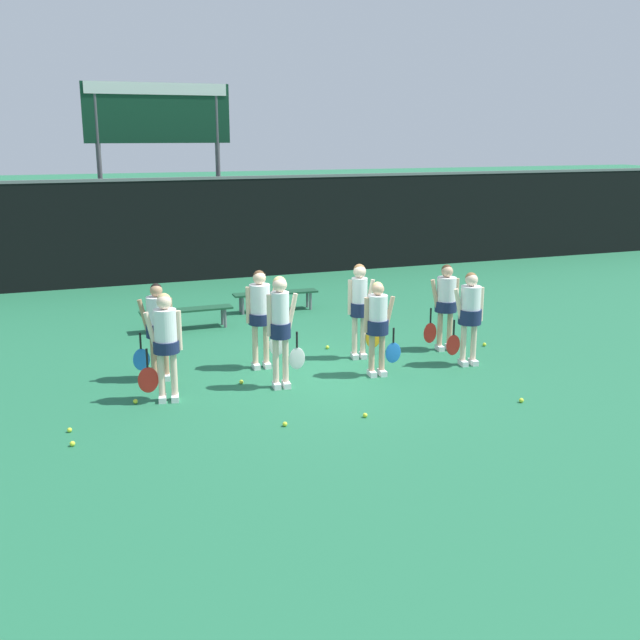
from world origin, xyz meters
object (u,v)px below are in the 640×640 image
player_2 (378,321)px  player_3 (470,310)px  tennis_ball_4 (285,424)px  player_7 (446,300)px  tennis_ball_8 (431,330)px  bench_courtside (187,312)px  player_5 (260,310)px  player_4 (158,324)px  tennis_ball_6 (241,382)px  player_6 (360,303)px  tennis_ball_7 (365,415)px  bench_far (276,295)px  player_1 (281,322)px  player_0 (165,338)px  tennis_ball_5 (135,401)px  tennis_ball_3 (484,344)px  scoreboard (158,125)px  tennis_ball_1 (327,347)px  tennis_ball_0 (72,444)px  tennis_ball_9 (70,430)px  tennis_ball_2 (521,400)px

player_2 → player_3: bearing=5.4°
player_2 → tennis_ball_4: 2.86m
player_7 → tennis_ball_8: size_ratio=23.08×
bench_courtside → player_5: player_5 is taller
bench_courtside → player_4: size_ratio=1.18×
player_2 → tennis_ball_6: 2.47m
player_2 → tennis_ball_4: size_ratio=23.45×
player_6 → tennis_ball_4: 3.65m
player_6 → tennis_ball_7: size_ratio=25.25×
player_4 → player_6: bearing=8.4°
tennis_ball_6 → player_7: bearing=8.3°
bench_far → player_1: 5.41m
player_0 → player_3: player_0 is taller
player_3 → tennis_ball_5: player_3 is taller
player_5 → player_1: bearing=-87.0°
bench_courtside → player_1: 4.31m
player_6 → tennis_ball_5: (-4.13, -1.01, -0.99)m
tennis_ball_5 → tennis_ball_3: bearing=7.3°
player_2 → scoreboard: bearing=104.5°
player_5 → tennis_ball_1: (1.50, 0.67, -1.00)m
player_0 → tennis_ball_6: (1.25, 0.36, -0.96)m
player_1 → player_5: (-0.01, 1.11, -0.05)m
tennis_ball_1 → tennis_ball_3: tennis_ball_3 is taller
tennis_ball_0 → tennis_ball_1: 5.67m
bench_courtside → tennis_ball_9: 5.60m
tennis_ball_7 → tennis_ball_9: size_ratio=1.05×
bench_courtside → tennis_ball_1: size_ratio=28.21×
player_1 → tennis_ball_2: (3.19, -1.98, -1.05)m
tennis_ball_4 → tennis_ball_6: bearing=92.8°
player_5 → tennis_ball_7: player_5 is taller
player_1 → player_7: (3.54, 0.98, -0.11)m
tennis_ball_1 → tennis_ball_6: same height
tennis_ball_0 → tennis_ball_5: 1.65m
bench_far → player_4: (-3.28, -4.07, 0.57)m
tennis_ball_0 → tennis_ball_7: tennis_ball_0 is taller
tennis_ball_8 → tennis_ball_9: size_ratio=1.08×
player_1 → player_2: player_1 is taller
player_2 → tennis_ball_0: (-4.98, -1.31, -0.91)m
player_4 → tennis_ball_0: 2.95m
bench_courtside → tennis_ball_1: bearing=-47.9°
player_3 → player_1: bearing=-172.6°
bench_courtside → tennis_ball_3: bearing=-33.2°
player_1 → tennis_ball_9: (-3.29, -0.78, -1.05)m
player_6 → player_0: bearing=-152.6°
bench_courtside → player_1: bearing=-80.7°
player_4 → tennis_ball_9: size_ratio=24.90×
player_0 → tennis_ball_6: player_0 is taller
player_2 → player_7: size_ratio=0.99×
scoreboard → tennis_ball_6: (-0.58, -11.06, -4.17)m
player_5 → tennis_ball_5: (-2.30, -1.07, -0.99)m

